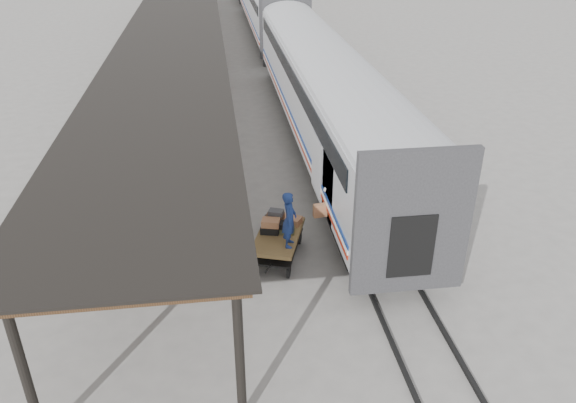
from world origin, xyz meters
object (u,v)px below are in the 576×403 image
Objects in this scene: pedestrian at (180,92)px; baggage_cart at (278,240)px; porter at (289,219)px; luggage_tug at (190,65)px.

baggage_cart is at bearing 108.57° from pedestrian.
porter is 15.98m from pedestrian.
luggage_tug reaches higher than baggage_cart.
baggage_cart is 22.09m from luggage_tug.
porter is (0.25, -0.65, 1.07)m from baggage_cart.
baggage_cart is at bearing 36.87° from porter.
baggage_cart is 1.28m from porter.
porter is at bearing -83.48° from luggage_tug.
luggage_tug is at bearing 24.23° from porter.
pedestrian reaches higher than luggage_tug.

